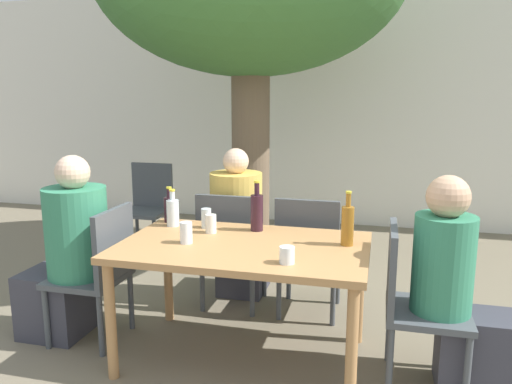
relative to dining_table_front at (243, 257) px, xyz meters
The scene contains 19 objects.
ground_plane 0.65m from the dining_table_front, ahead, with size 30.00×30.00×0.00m, color #706651.
cafe_building_wall 3.48m from the dining_table_front, 90.00° to the left, with size 10.00×0.08×2.80m.
dining_table_front is the anchor object (origin of this frame).
patio_chair_0 0.96m from the dining_table_front, behind, with size 0.44×0.44×0.88m.
patio_chair_1 0.96m from the dining_table_front, ahead, with size 0.44×0.44×0.88m.
patio_chair_2 0.75m from the dining_table_front, 113.06° to the left, with size 0.44×0.44×0.88m.
patio_chair_3 0.75m from the dining_table_front, 66.94° to the left, with size 0.44×0.44×0.88m.
patio_chair_4 2.39m from the dining_table_front, 129.65° to the left, with size 0.44×0.44×0.88m.
person_seated_0 1.18m from the dining_table_front, behind, with size 0.60×0.39×1.21m.
person_seated_1 1.19m from the dining_table_front, ahead, with size 0.56×0.32×1.18m.
person_seated_2 0.95m from the dining_table_front, 107.69° to the left, with size 0.39×0.60×1.19m.
wine_bottle_0 0.74m from the dining_table_front, 149.65° to the left, with size 0.08×0.08×0.24m.
amber_bottle_1 0.63m from the dining_table_front, 12.05° to the left, with size 0.07×0.07×0.32m.
water_bottle_2 0.65m from the dining_table_front, 153.93° to the left, with size 0.08×0.08×0.25m.
wine_bottle_3 0.36m from the dining_table_front, 88.93° to the left, with size 0.08×0.08×0.32m.
drinking_glass_0 0.46m from the dining_table_front, 139.29° to the left, with size 0.07×0.07×0.13m.
drinking_glass_1 0.43m from the dining_table_front, 40.86° to the right, with size 0.08×0.08×0.09m.
drinking_glass_2 0.34m from the dining_table_front, 145.84° to the left, with size 0.07×0.07×0.12m.
drinking_glass_3 0.36m from the dining_table_front, 168.61° to the right, with size 0.07×0.07×0.13m.
Camera 1 is at (0.76, -2.68, 1.59)m, focal length 35.00 mm.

